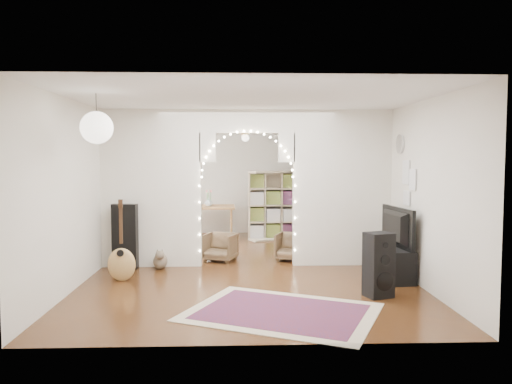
{
  "coord_description": "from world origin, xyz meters",
  "views": [
    {
      "loc": [
        -0.17,
        -8.64,
        1.89
      ],
      "look_at": [
        0.16,
        0.3,
        1.26
      ],
      "focal_mm": 35.0,
      "sensor_mm": 36.0,
      "label": 1
    }
  ],
  "objects_px": {
    "bookcase": "(281,205)",
    "dining_table": "(209,209)",
    "acoustic_guitar": "(121,251)",
    "media_console": "(390,263)",
    "floor_speaker": "(379,265)",
    "dining_chair_left": "(220,247)",
    "dining_chair_right": "(292,247)"
  },
  "relations": [
    {
      "from": "bookcase",
      "to": "dining_table",
      "type": "bearing_deg",
      "value": 150.31
    },
    {
      "from": "media_console",
      "to": "floor_speaker",
      "type": "bearing_deg",
      "value": -122.18
    },
    {
      "from": "acoustic_guitar",
      "to": "dining_chair_left",
      "type": "relative_size",
      "value": 1.9
    },
    {
      "from": "floor_speaker",
      "to": "acoustic_guitar",
      "type": "bearing_deg",
      "value": 146.32
    },
    {
      "from": "acoustic_guitar",
      "to": "bookcase",
      "type": "xyz_separation_m",
      "value": [
        2.78,
        3.87,
        0.32
      ]
    },
    {
      "from": "acoustic_guitar",
      "to": "media_console",
      "type": "distance_m",
      "value": 4.14
    },
    {
      "from": "dining_table",
      "to": "dining_chair_right",
      "type": "xyz_separation_m",
      "value": [
        1.66,
        -2.59,
        -0.43
      ]
    },
    {
      "from": "dining_chair_left",
      "to": "dining_chair_right",
      "type": "height_order",
      "value": "dining_chair_left"
    },
    {
      "from": "bookcase",
      "to": "acoustic_guitar",
      "type": "bearing_deg",
      "value": -150.32
    },
    {
      "from": "media_console",
      "to": "dining_table",
      "type": "height_order",
      "value": "dining_table"
    },
    {
      "from": "acoustic_guitar",
      "to": "media_console",
      "type": "relative_size",
      "value": 1.06
    },
    {
      "from": "media_console",
      "to": "dining_table",
      "type": "xyz_separation_m",
      "value": [
        -3.04,
        4.03,
        0.43
      ]
    },
    {
      "from": "media_console",
      "to": "bookcase",
      "type": "xyz_separation_m",
      "value": [
        -1.36,
        3.88,
        0.54
      ]
    },
    {
      "from": "acoustic_guitar",
      "to": "floor_speaker",
      "type": "bearing_deg",
      "value": -19.49
    },
    {
      "from": "dining_chair_right",
      "to": "bookcase",
      "type": "bearing_deg",
      "value": 109.84
    },
    {
      "from": "media_console",
      "to": "acoustic_guitar",
      "type": "bearing_deg",
      "value": 173.23
    },
    {
      "from": "dining_chair_left",
      "to": "dining_chair_right",
      "type": "xyz_separation_m",
      "value": [
        1.31,
        0.0,
        -0.0
      ]
    },
    {
      "from": "media_console",
      "to": "dining_table",
      "type": "distance_m",
      "value": 5.06
    },
    {
      "from": "dining_chair_right",
      "to": "media_console",
      "type": "bearing_deg",
      "value": -25.69
    },
    {
      "from": "acoustic_guitar",
      "to": "dining_chair_right",
      "type": "bearing_deg",
      "value": 22.97
    },
    {
      "from": "media_console",
      "to": "dining_table",
      "type": "bearing_deg",
      "value": 120.38
    },
    {
      "from": "acoustic_guitar",
      "to": "floor_speaker",
      "type": "distance_m",
      "value": 3.8
    },
    {
      "from": "bookcase",
      "to": "dining_table",
      "type": "height_order",
      "value": "bookcase"
    },
    {
      "from": "dining_chair_left",
      "to": "media_console",
      "type": "bearing_deg",
      "value": -8.88
    },
    {
      "from": "bookcase",
      "to": "dining_chair_right",
      "type": "relative_size",
      "value": 2.86
    },
    {
      "from": "floor_speaker",
      "to": "dining_table",
      "type": "distance_m",
      "value": 5.64
    },
    {
      "from": "floor_speaker",
      "to": "dining_chair_right",
      "type": "bearing_deg",
      "value": 92.1
    },
    {
      "from": "acoustic_guitar",
      "to": "dining_chair_left",
      "type": "xyz_separation_m",
      "value": [
        1.45,
        1.43,
        -0.21
      ]
    },
    {
      "from": "acoustic_guitar",
      "to": "floor_speaker",
      "type": "xyz_separation_m",
      "value": [
        3.67,
        -0.99,
        -0.03
      ]
    },
    {
      "from": "floor_speaker",
      "to": "bookcase",
      "type": "height_order",
      "value": "bookcase"
    },
    {
      "from": "media_console",
      "to": "dining_chair_left",
      "type": "height_order",
      "value": "dining_chair_left"
    },
    {
      "from": "dining_chair_right",
      "to": "dining_table",
      "type": "bearing_deg",
      "value": 143.03
    }
  ]
}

